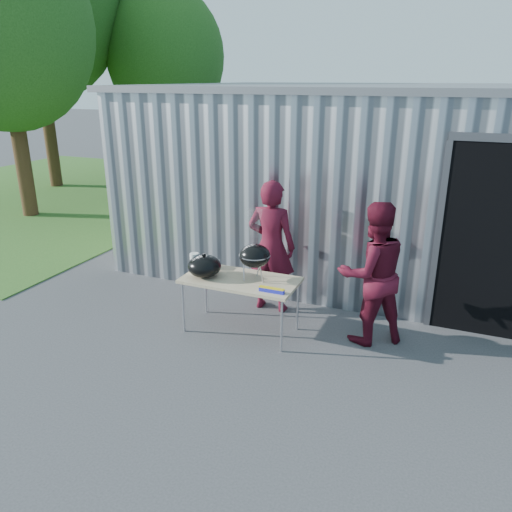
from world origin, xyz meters
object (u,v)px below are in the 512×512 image
at_px(kettle_grill, 255,249).
at_px(person_cook, 271,247).
at_px(folding_table, 240,282).
at_px(person_bystander, 372,274).

relative_size(kettle_grill, person_cook, 0.48).
relative_size(folding_table, person_cook, 0.78).
bearing_deg(person_cook, kettle_grill, 93.92).
xyz_separation_m(kettle_grill, person_cook, (-0.07, 0.77, -0.22)).
xyz_separation_m(kettle_grill, person_bystander, (1.43, 0.37, -0.26)).
height_order(folding_table, person_bystander, person_bystander).
bearing_deg(folding_table, kettle_grill, 13.40).
bearing_deg(kettle_grill, person_cook, 94.91).
bearing_deg(kettle_grill, folding_table, -166.60).
bearing_deg(folding_table, person_cook, 81.79).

